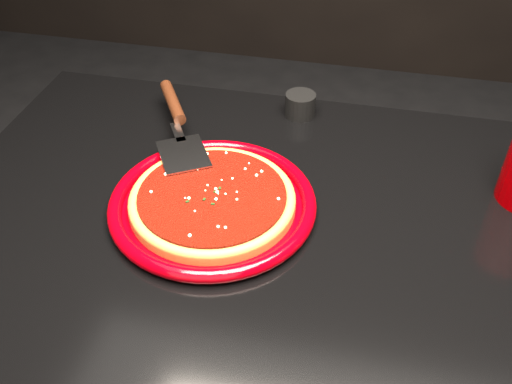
% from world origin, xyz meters
% --- Properties ---
extents(plate, '(0.39, 0.39, 0.02)m').
position_xyz_m(plate, '(-0.17, 0.05, 0.76)').
color(plate, '#730006').
rests_on(plate, table).
extents(pizza_crust, '(0.31, 0.31, 0.01)m').
position_xyz_m(pizza_crust, '(-0.17, 0.05, 0.77)').
color(pizza_crust, brown).
rests_on(pizza_crust, plate).
extents(pizza_crust_rim, '(0.31, 0.31, 0.02)m').
position_xyz_m(pizza_crust_rim, '(-0.17, 0.05, 0.77)').
color(pizza_crust_rim, brown).
rests_on(pizza_crust_rim, plate).
extents(pizza_sauce, '(0.28, 0.28, 0.01)m').
position_xyz_m(pizza_sauce, '(-0.17, 0.05, 0.78)').
color(pizza_sauce, '#5F0E06').
rests_on(pizza_sauce, plate).
extents(parmesan_dusting, '(0.21, 0.21, 0.01)m').
position_xyz_m(parmesan_dusting, '(-0.17, 0.05, 0.78)').
color(parmesan_dusting, '#F8EEC4').
rests_on(parmesan_dusting, plate).
extents(basil_flecks, '(0.20, 0.20, 0.00)m').
position_xyz_m(basil_flecks, '(-0.17, 0.05, 0.78)').
color(basil_flecks, black).
rests_on(basil_flecks, plate).
extents(pizza_server, '(0.23, 0.31, 0.02)m').
position_xyz_m(pizza_server, '(-0.28, 0.20, 0.79)').
color(pizza_server, silver).
rests_on(pizza_server, plate).
extents(ramekin, '(0.07, 0.07, 0.04)m').
position_xyz_m(ramekin, '(-0.09, 0.34, 0.77)').
color(ramekin, black).
rests_on(ramekin, table).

